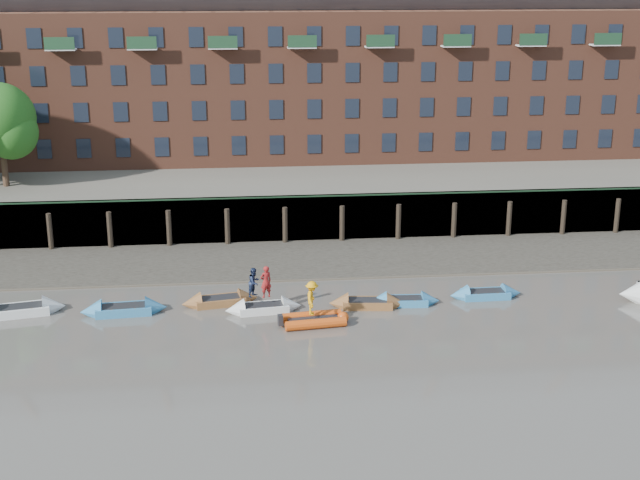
{
  "coord_description": "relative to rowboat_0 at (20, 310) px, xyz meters",
  "views": [
    {
      "loc": [
        -5.44,
        -37.65,
        18.68
      ],
      "look_at": [
        -0.52,
        12.0,
        3.2
      ],
      "focal_mm": 50.0,
      "sensor_mm": 36.0,
      "label": 1
    }
  ],
  "objects": [
    {
      "name": "rowboat_5",
      "position": [
        21.62,
        -0.61,
        -0.04
      ],
      "size": [
        4.13,
        1.41,
        1.18
      ],
      "rotation": [
        0.0,
        0.0,
        -0.06
      ],
      "color": "teal",
      "rests_on": "ground"
    },
    {
      "name": "apartment_terrace",
      "position": [
        17.55,
        27.04,
        12.57
      ],
      "size": [
        80.6,
        15.56,
        20.98
      ],
      "color": "brown",
      "rests_on": "bank_terrace"
    },
    {
      "name": "rowboat_4",
      "position": [
        19.46,
        -0.79,
        -0.03
      ],
      "size": [
        4.49,
        1.73,
        1.27
      ],
      "rotation": [
        0.0,
        0.0,
        -0.11
      ],
      "color": "brown",
      "rests_on": "ground"
    },
    {
      "name": "rowboat_3",
      "position": [
        13.54,
        -0.93,
        -0.03
      ],
      "size": [
        4.43,
        1.73,
        1.25
      ],
      "rotation": [
        0.0,
        0.0,
        0.11
      ],
      "color": "silver",
      "rests_on": "ground"
    },
    {
      "name": "rowboat_6",
      "position": [
        26.57,
        0.0,
        -0.04
      ],
      "size": [
        4.28,
        1.34,
        1.23
      ],
      "rotation": [
        0.0,
        0.0,
        0.02
      ],
      "color": "teal",
      "rests_on": "ground"
    },
    {
      "name": "bank_terrace",
      "position": [
        17.55,
        26.05,
        1.35
      ],
      "size": [
        110.0,
        28.0,
        3.2
      ],
      "primitive_type": "cube",
      "color": "#5E594D",
      "rests_on": "ground"
    },
    {
      "name": "rowboat_1",
      "position": [
        5.76,
        -0.45,
        -0.01
      ],
      "size": [
        4.86,
        1.76,
        1.38
      ],
      "rotation": [
        0.0,
        0.0,
        0.08
      ],
      "color": "teal",
      "rests_on": "ground"
    },
    {
      "name": "rowboat_2",
      "position": [
        11.11,
        0.43,
        -0.03
      ],
      "size": [
        4.56,
        2.03,
        1.28
      ],
      "rotation": [
        0.0,
        0.0,
        0.18
      ],
      "color": "brown",
      "rests_on": "ground"
    },
    {
      "name": "foreshore",
      "position": [
        17.55,
        8.05,
        -0.25
      ],
      "size": [
        110.0,
        8.0,
        0.5
      ],
      "primitive_type": "cube",
      "color": "#3D382F",
      "rests_on": "ground"
    },
    {
      "name": "ground",
      "position": [
        17.55,
        -9.95,
        -0.25
      ],
      "size": [
        220.0,
        220.0,
        0.0
      ],
      "primitive_type": "plane",
      "color": "#59544C",
      "rests_on": "ground"
    },
    {
      "name": "river_wall",
      "position": [
        17.55,
        12.43,
        1.34
      ],
      "size": [
        110.0,
        1.23,
        3.3
      ],
      "color": "#2D2A26",
      "rests_on": "ground"
    },
    {
      "name": "person_rower_a",
      "position": [
        13.71,
        -0.85,
        1.51
      ],
      "size": [
        0.79,
        0.67,
        1.83
      ],
      "primitive_type": "imported",
      "rotation": [
        0.0,
        0.0,
        3.56
      ],
      "color": "maroon",
      "rests_on": "rowboat_3"
    },
    {
      "name": "rib_tender",
      "position": [
        16.32,
        -3.04,
        0.02
      ],
      "size": [
        3.69,
        2.09,
        0.63
      ],
      "rotation": [
        0.0,
        0.0,
        0.13
      ],
      "color": "#CB4910",
      "rests_on": "ground"
    },
    {
      "name": "rowboat_0",
      "position": [
        0.0,
        0.0,
        0.0
      ],
      "size": [
        5.13,
        2.38,
        1.44
      ],
      "rotation": [
        0.0,
        0.0,
        0.2
      ],
      "color": "silver",
      "rests_on": "ground"
    },
    {
      "name": "mud_band",
      "position": [
        17.55,
        4.65,
        -0.25
      ],
      "size": [
        110.0,
        1.6,
        0.1
      ],
      "primitive_type": "cube",
      "color": "#4C4336",
      "rests_on": "ground"
    },
    {
      "name": "person_rib_crew",
      "position": [
        16.09,
        -3.02,
        1.27
      ],
      "size": [
        0.86,
        1.3,
        1.88
      ],
      "primitive_type": "imported",
      "rotation": [
        0.0,
        0.0,
        1.43
      ],
      "color": "orange",
      "rests_on": "rib_tender"
    },
    {
      "name": "person_rower_b",
      "position": [
        13.06,
        -0.63,
        1.42
      ],
      "size": [
        0.99,
        1.03,
        1.67
      ],
      "primitive_type": "imported",
      "rotation": [
        0.0,
        0.0,
        0.94
      ],
      "color": "#19233F",
      "rests_on": "rowboat_3"
    }
  ]
}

